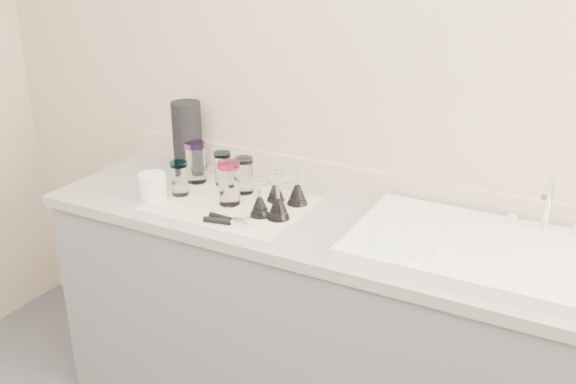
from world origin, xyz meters
The scene contains 16 objects.
room_envelope centered at (0.00, 0.00, 1.56)m, with size 3.54×3.50×2.52m.
counter_unit centered at (0.00, 1.20, 0.45)m, with size 2.06×0.62×0.90m.
sink_unit centered at (0.55, 1.20, 0.92)m, with size 0.82×0.50×0.22m.
dish_towel centered at (-0.35, 1.15, 0.90)m, with size 0.55×0.42×0.01m, color white.
tumbler_teal centered at (-0.59, 1.28, 0.99)m, with size 0.08×0.08×0.16m.
tumbler_cyan centered at (-0.48, 1.30, 0.97)m, with size 0.07×0.07×0.13m.
tumbler_purple centered at (-0.36, 1.27, 0.98)m, with size 0.07×0.07×0.14m.
tumbler_magenta centered at (-0.56, 1.14, 0.97)m, with size 0.07×0.07×0.13m.
tumbler_lavender centered at (-0.35, 1.15, 0.99)m, with size 0.08×0.08×0.16m.
goblet_back_left centered at (-0.22, 1.26, 0.95)m, with size 0.07×0.07×0.12m.
goblet_back_right centered at (-0.14, 1.27, 0.95)m, with size 0.08×0.08×0.14m.
goblet_front_left centered at (-0.20, 1.11, 0.95)m, with size 0.07×0.07×0.13m.
goblet_front_right centered at (-0.14, 1.12, 0.96)m, with size 0.08×0.08×0.15m.
can_opener centered at (-0.26, 1.00, 0.92)m, with size 0.16×0.06×0.02m.
white_mug centered at (-0.63, 1.06, 0.95)m, with size 0.15×0.13×0.10m.
paper_towel_roll centered at (-0.72, 1.40, 1.04)m, with size 0.15×0.15×0.29m.
Camera 1 is at (0.85, -0.64, 1.83)m, focal length 40.00 mm.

